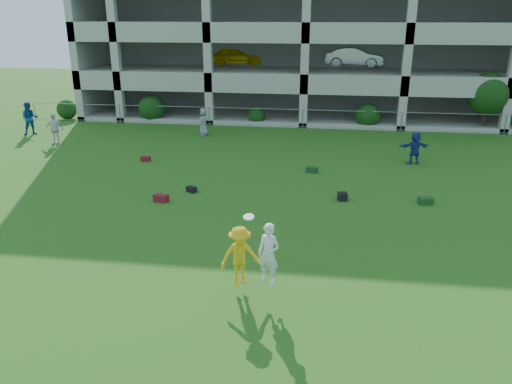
# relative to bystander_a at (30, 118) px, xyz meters

# --- Properties ---
(ground) EXTENTS (100.00, 100.00, 0.00)m
(ground) POSITION_rel_bystander_a_xyz_m (15.84, -14.97, -0.97)
(ground) COLOR #235114
(ground) RESTS_ON ground
(bystander_a) EXTENTS (1.18, 1.10, 1.93)m
(bystander_a) POSITION_rel_bystander_a_xyz_m (0.00, 0.00, 0.00)
(bystander_a) COLOR navy
(bystander_a) RESTS_ON ground
(bystander_b) EXTENTS (1.01, 0.45, 1.71)m
(bystander_b) POSITION_rel_bystander_a_xyz_m (2.56, -1.91, -0.11)
(bystander_b) COLOR silver
(bystander_b) RESTS_ON ground
(bystander_c) EXTENTS (0.82, 0.93, 1.61)m
(bystander_c) POSITION_rel_bystander_a_xyz_m (10.17, 1.23, -0.16)
(bystander_c) COLOR gray
(bystander_c) RESTS_ON ground
(bystander_d) EXTENTS (1.52, 0.80, 1.57)m
(bystander_d) POSITION_rel_bystander_a_xyz_m (21.52, -3.09, -0.18)
(bystander_d) COLOR navy
(bystander_d) RESTS_ON ground
(bag_red_a) EXTENTS (0.60, 0.40, 0.28)m
(bag_red_a) POSITION_rel_bystander_a_xyz_m (11.13, -9.71, -0.83)
(bag_red_a) COLOR #50130D
(bag_red_a) RESTS_ON ground
(bag_black_b) EXTENTS (0.47, 0.42, 0.22)m
(bag_black_b) POSITION_rel_bystander_a_xyz_m (12.00, -8.47, -0.86)
(bag_black_b) COLOR black
(bag_black_b) RESTS_ON ground
(bag_green_c) EXTENTS (0.57, 0.46, 0.26)m
(bag_green_c) POSITION_rel_bystander_a_xyz_m (21.14, -8.55, -0.84)
(bag_green_c) COLOR #133415
(bag_green_c) RESTS_ON ground
(crate_d) EXTENTS (0.40, 0.40, 0.30)m
(crate_d) POSITION_rel_bystander_a_xyz_m (18.03, -8.58, -0.82)
(crate_d) COLOR black
(crate_d) RESTS_ON ground
(bag_red_f) EXTENTS (0.49, 0.35, 0.24)m
(bag_red_f) POSITION_rel_bystander_a_xyz_m (8.63, -4.47, -0.85)
(bag_red_f) COLOR maroon
(bag_red_f) RESTS_ON ground
(bag_green_g) EXTENTS (0.55, 0.41, 0.25)m
(bag_green_g) POSITION_rel_bystander_a_xyz_m (16.74, -5.16, -0.84)
(bag_green_g) COLOR #133616
(bag_green_g) RESTS_ON ground
(frisbee_contest) EXTENTS (1.70, 1.11, 1.98)m
(frisbee_contest) POSITION_rel_bystander_a_xyz_m (15.44, -15.81, 0.12)
(frisbee_contest) COLOR gold
(frisbee_contest) RESTS_ON ground
(parking_garage) EXTENTS (30.00, 14.00, 12.00)m
(parking_garage) POSITION_rel_bystander_a_xyz_m (15.84, 12.73, 5.05)
(parking_garage) COLOR #9E998C
(parking_garage) RESTS_ON ground
(fence) EXTENTS (36.06, 0.06, 1.20)m
(fence) POSITION_rel_bystander_a_xyz_m (15.84, 4.03, -0.36)
(fence) COLOR gray
(fence) RESTS_ON ground
(shrub_row) EXTENTS (34.38, 2.52, 3.50)m
(shrub_row) POSITION_rel_bystander_a_xyz_m (20.43, 4.73, 0.54)
(shrub_row) COLOR #163D11
(shrub_row) RESTS_ON ground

